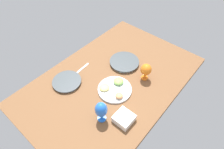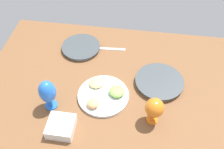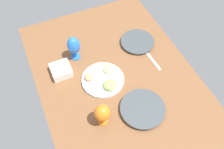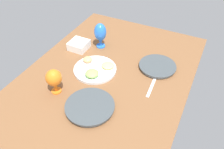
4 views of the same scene
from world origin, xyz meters
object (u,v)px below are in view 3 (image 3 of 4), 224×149
(dinner_plate_left, at_px, (137,42))
(hurricane_glass_orange, at_px, (102,113))
(dinner_plate_right, at_px, (142,109))
(square_bowl_white, at_px, (61,70))
(fruit_platter, at_px, (103,79))
(hurricane_glass_blue, at_px, (74,46))

(dinner_plate_left, distance_m, hurricane_glass_orange, 0.69)
(dinner_plate_right, xyz_separation_m, square_bowl_white, (-0.48, -0.37, 0.02))
(fruit_platter, relative_size, square_bowl_white, 2.16)
(square_bowl_white, bearing_deg, dinner_plate_right, 37.97)
(dinner_plate_left, relative_size, square_bowl_white, 1.89)
(fruit_platter, distance_m, square_bowl_white, 0.30)
(hurricane_glass_orange, distance_m, hurricane_glass_blue, 0.55)
(fruit_platter, bearing_deg, dinner_plate_right, 24.16)
(fruit_platter, relative_size, hurricane_glass_orange, 1.75)
(dinner_plate_left, relative_size, hurricane_glass_orange, 1.53)
(dinner_plate_left, bearing_deg, fruit_platter, -59.81)
(hurricane_glass_blue, xyz_separation_m, square_bowl_white, (0.10, -0.13, -0.09))
(dinner_plate_left, distance_m, square_bowl_white, 0.60)
(hurricane_glass_orange, bearing_deg, dinner_plate_right, 83.21)
(fruit_platter, bearing_deg, dinner_plate_left, 120.19)
(dinner_plate_left, bearing_deg, dinner_plate_right, -23.93)
(fruit_platter, xyz_separation_m, hurricane_glass_blue, (-0.27, -0.10, 0.10))
(fruit_platter, xyz_separation_m, hurricane_glass_orange, (0.27, -0.12, 0.09))
(hurricane_glass_orange, xyz_separation_m, hurricane_glass_blue, (-0.54, 0.01, 0.01))
(hurricane_glass_blue, relative_size, square_bowl_white, 1.46)
(hurricane_glass_blue, bearing_deg, hurricane_glass_orange, -1.31)
(dinner_plate_right, bearing_deg, dinner_plate_left, 156.07)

